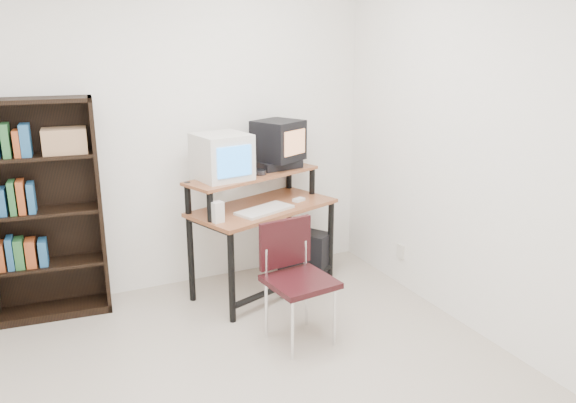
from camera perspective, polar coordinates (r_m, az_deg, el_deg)
name	(u,v)px	position (r m, az deg, el deg)	size (l,w,h in m)	color
back_wall	(135,136)	(4.60, -15.27, 6.42)	(4.00, 0.01, 2.60)	white
right_wall	(522,162)	(3.80, 22.67, 3.75)	(0.01, 4.00, 2.60)	white
computer_desk	(262,211)	(4.58, -2.71, -0.98)	(1.31, 0.95, 0.98)	#975531
crt_monitor	(222,157)	(4.40, -6.73, 4.49)	(0.44, 0.45, 0.36)	silver
vcr	(277,165)	(4.76, -1.11, 3.76)	(0.36, 0.26, 0.08)	black
crt_tv	(278,140)	(4.74, -0.98, 6.24)	(0.47, 0.46, 0.33)	black
cd_spindle	(259,173)	(4.54, -2.96, 2.93)	(0.12, 0.12, 0.05)	#26262B
keyboard	(265,211)	(4.41, -2.39, -0.96)	(0.47, 0.21, 0.04)	silver
mousepad	(299,203)	(4.67, 1.13, -0.12)	(0.22, 0.18, 0.01)	black
mouse	(299,200)	(4.68, 1.10, 0.13)	(0.10, 0.06, 0.03)	white
desk_speaker	(217,213)	(4.16, -7.19, -1.17)	(0.08, 0.07, 0.17)	silver
pc_tower	(305,254)	(4.98, 1.71, -5.31)	(0.20, 0.45, 0.42)	black
school_chair	(295,269)	(3.87, 0.67, -6.87)	(0.47, 0.47, 0.84)	black
bookshelf	(43,207)	(4.48, -23.65, -0.55)	(0.84, 0.35, 1.64)	black
wall_outlet	(400,251)	(4.88, 11.35, -4.97)	(0.02, 0.08, 0.12)	beige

